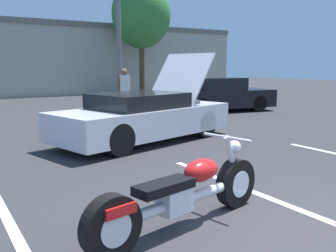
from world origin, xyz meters
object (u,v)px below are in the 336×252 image
object	(u,v)px
motorcycle	(183,195)
spectator_near_motorcycle	(124,89)
tree_background	(141,14)
parked_car_right_row	(219,95)
show_car_hood_open	(145,117)
light_pole	(120,6)

from	to	relation	value
motorcycle	spectator_near_motorcycle	world-z (taller)	spectator_near_motorcycle
tree_background	motorcycle	distance (m)	19.94
tree_background	parked_car_right_row	xyz separation A→B (m)	(-1.40, -9.04, -4.22)
spectator_near_motorcycle	parked_car_right_row	bearing A→B (deg)	1.09
parked_car_right_row	show_car_hood_open	bearing A→B (deg)	-135.37
tree_background	spectator_near_motorcycle	size ratio (longest dim) A/B	4.09
light_pole	spectator_near_motorcycle	bearing A→B (deg)	-113.85
motorcycle	spectator_near_motorcycle	bearing A→B (deg)	56.95
motorcycle	parked_car_right_row	size ratio (longest dim) A/B	0.57
parked_car_right_row	spectator_near_motorcycle	distance (m)	4.20
light_pole	spectator_near_motorcycle	size ratio (longest dim) A/B	4.62
tree_background	spectator_near_motorcycle	world-z (taller)	tree_background
tree_background	spectator_near_motorcycle	bearing A→B (deg)	-121.49
parked_car_right_row	spectator_near_motorcycle	size ratio (longest dim) A/B	2.59
parked_car_right_row	spectator_near_motorcycle	xyz separation A→B (m)	(-4.18, -0.08, 0.38)
show_car_hood_open	parked_car_right_row	size ratio (longest dim) A/B	1.08
light_pole	show_car_hood_open	size ratio (longest dim) A/B	1.65
spectator_near_motorcycle	tree_background	bearing A→B (deg)	58.51
show_car_hood_open	spectator_near_motorcycle	xyz separation A→B (m)	(1.26, 3.71, 0.41)
light_pole	tree_background	xyz separation A→B (m)	(4.02, 5.58, 0.55)
show_car_hood_open	parked_car_right_row	bearing A→B (deg)	20.35
tree_background	show_car_hood_open	world-z (taller)	tree_background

